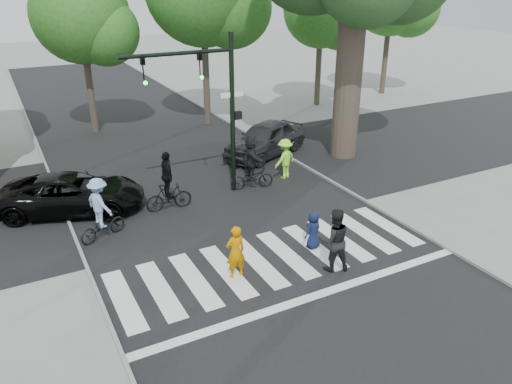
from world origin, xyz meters
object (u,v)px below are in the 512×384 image
pedestrian_woman (236,252)px  car_suv (73,193)px  pedestrian_child (313,230)px  cyclist_left (101,213)px  traffic_signal (211,94)px  pedestrian_adult (334,240)px  cyclist_right (252,165)px  car_grey (265,139)px  cyclist_mid (168,187)px

pedestrian_woman → car_suv: bearing=-65.2°
pedestrian_child → car_suv: (-6.12, 6.19, 0.07)m
pedestrian_child → cyclist_left: bearing=-47.7°
pedestrian_child → cyclist_left: size_ratio=0.60×
pedestrian_woman → pedestrian_child: (2.82, 0.33, -0.17)m
traffic_signal → pedestrian_adult: traffic_signal is taller
cyclist_right → car_suv: bearing=170.1°
pedestrian_woman → cyclist_right: bearing=-123.5°
pedestrian_woman → pedestrian_child: size_ratio=1.28×
pedestrian_woman → car_grey: bearing=-125.5°
car_suv → car_grey: size_ratio=1.07×
pedestrian_woman → cyclist_mid: cyclist_mid is taller
pedestrian_woman → pedestrian_child: bearing=-175.3°
traffic_signal → cyclist_left: bearing=-161.2°
cyclist_mid → cyclist_right: cyclist_right is taller
pedestrian_woman → car_grey: 10.32m
pedestrian_adult → car_suv: (-5.93, 7.48, -0.26)m
cyclist_mid → cyclist_right: size_ratio=1.00×
cyclist_left → car_grey: size_ratio=0.45×
pedestrian_woman → pedestrian_adult: bearing=157.9°
cyclist_left → cyclist_mid: cyclist_mid is taller
pedestrian_child → pedestrian_adult: (-0.18, -1.29, 0.34)m
pedestrian_child → car_suv: 8.70m
pedestrian_adult → car_grey: pedestrian_adult is taller
car_grey → cyclist_mid: bearing=-83.6°
cyclist_right → traffic_signal: bearing=173.3°
traffic_signal → pedestrian_adult: bearing=-82.2°
pedestrian_woman → car_grey: size_ratio=0.34×
traffic_signal → cyclist_right: (1.55, -0.18, -2.92)m
pedestrian_adult → car_suv: bearing=-33.5°
traffic_signal → cyclist_right: 3.31m
pedestrian_adult → cyclist_left: cyclist_left is taller
pedestrian_woman → car_suv: (-3.30, 6.52, -0.10)m
cyclist_left → cyclist_right: (6.11, 1.37, 0.08)m
traffic_signal → pedestrian_adult: size_ratio=3.15×
cyclist_left → car_suv: 2.57m
traffic_signal → car_suv: traffic_signal is taller
cyclist_left → cyclist_mid: bearing=22.1°
cyclist_right → cyclist_left: bearing=-167.4°
pedestrian_woman → cyclist_left: bearing=-56.8°
car_suv → pedestrian_child: bearing=-114.6°
pedestrian_woman → cyclist_right: cyclist_right is taller
cyclist_left → car_suv: cyclist_left is taller
cyclist_right → car_grey: cyclist_right is taller
traffic_signal → pedestrian_child: size_ratio=4.85×
pedestrian_woman → cyclist_right: 6.30m
traffic_signal → pedestrian_woman: size_ratio=3.79×
pedestrian_adult → cyclist_left: 7.38m
cyclist_mid → car_suv: bearing=154.3°
cyclist_right → pedestrian_child: bearing=-95.3°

